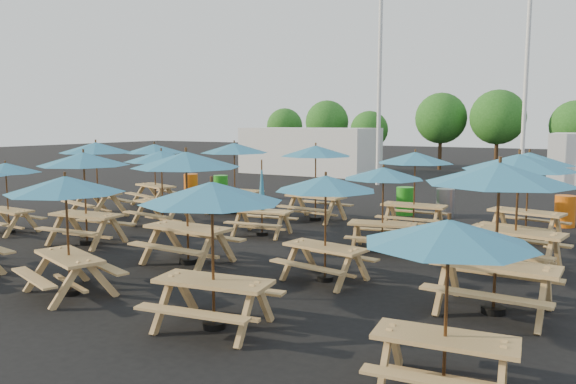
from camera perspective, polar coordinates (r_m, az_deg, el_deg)
The scene contains 33 objects.
ground at distance 15.49m, azimuth -2.79°, elevation -4.64°, with size 120.00×120.00×0.00m, color black.
picnic_unit_1 at distance 17.77m, azimuth -26.75°, elevation 1.88°, with size 1.98×1.98×2.03m.
picnic_unit_2 at distance 19.86m, azimuth -18.92°, elevation 3.93°, with size 2.92×2.92×2.51m.
picnic_unit_3 at distance 21.75m, azimuth -13.42°, elevation 4.01°, with size 2.81×2.81×2.35m.
picnic_unit_5 at distance 15.26m, azimuth -20.04°, elevation 2.72°, with size 2.51×2.51×2.41m.
picnic_unit_6 at distance 17.30m, azimuth -12.74°, elevation 3.18°, with size 2.43×2.43×2.32m.
picnic_unit_7 at distance 19.37m, azimuth -5.48°, elevation 4.11°, with size 2.55×2.55×2.47m.
picnic_unit_8 at distance 10.86m, azimuth -21.66°, elevation 0.13°, with size 2.66×2.66×2.21m.
picnic_unit_9 at distance 12.53m, azimuth -10.30°, elevation 2.67°, with size 2.45×2.45×2.53m.
picnic_unit_10 at distance 15.66m, azimuth -2.67°, elevation -1.27°, with size 1.84×1.66×2.12m.
picnic_unit_11 at distance 17.93m, azimuth 2.83°, elevation 3.81°, with size 2.51×2.51×2.44m.
picnic_unit_12 at distance 8.48m, azimuth -7.74°, elevation -0.79°, with size 2.49×2.49×2.29m.
picnic_unit_13 at distance 11.02m, azimuth 3.84°, elevation 0.36°, with size 2.32×2.32×2.13m.
picnic_unit_14 at distance 13.82m, azimuth 9.66°, elevation 1.46°, with size 2.37×2.37×2.09m.
picnic_unit_15 at distance 16.58m, azimuth 12.79°, elevation 3.03°, with size 2.27×2.27×2.32m.
picnic_unit_16 at distance 6.61m, azimuth 16.00°, elevation -4.82°, with size 2.19×2.19×2.08m.
picnic_unit_17 at distance 9.66m, azimuth 20.67°, elevation 1.03°, with size 2.47×2.47×2.53m.
picnic_unit_18 at distance 12.86m, azimuth 22.41°, elevation 2.26°, with size 2.72×2.72×2.51m.
picnic_unit_19 at distance 16.14m, azimuth 23.29°, elevation 2.71°, with size 2.69×2.69×2.38m.
waste_bin_0 at distance 24.37m, azimuth -9.83°, elevation 0.70°, with size 0.59×0.59×0.95m, color orange.
waste_bin_1 at distance 23.52m, azimuth -6.84°, elevation 0.53°, with size 0.59×0.59×0.95m, color #22921A.
waste_bin_2 at distance 19.53m, azimuth 11.80°, elevation -0.91°, with size 0.59×0.59×0.95m, color #22921A.
waste_bin_3 at distance 19.39m, azimuth 15.67°, elevation -1.08°, with size 0.59×0.59×0.95m, color gray.
waste_bin_4 at distance 18.91m, azimuth 26.31°, elevation -1.76°, with size 0.59×0.59×0.95m, color orange.
mast_0 at distance 28.76m, azimuth 9.31°, elevation 12.70°, with size 0.20×0.20×12.00m, color silver.
mast_1 at distance 29.11m, azimuth 23.11°, elevation 12.17°, with size 0.20×0.20×12.00m, color silver.
event_tent_0 at distance 34.80m, azimuth 2.24°, elevation 4.22°, with size 8.00×4.00×2.80m, color silver.
tree_0 at distance 44.05m, azimuth -0.34°, elevation 6.69°, with size 2.80×2.80×4.24m.
tree_1 at distance 40.81m, azimuth 3.98°, elevation 7.09°, with size 3.11×3.11×4.72m.
tree_2 at distance 39.22m, azimuth 8.24°, elevation 6.27°, with size 2.59×2.59×3.93m.
tree_3 at distance 38.75m, azimuth 15.28°, elevation 7.24°, with size 3.36×3.36×5.09m.
tree_4 at distance 37.52m, azimuth 20.53°, elevation 7.13°, with size 3.41×3.41×5.17m.
tree_5 at distance 37.45m, azimuth 27.18°, elevation 6.06°, with size 2.94×2.94×4.45m.
Camera 1 is at (8.25, -12.72, 3.15)m, focal length 35.00 mm.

